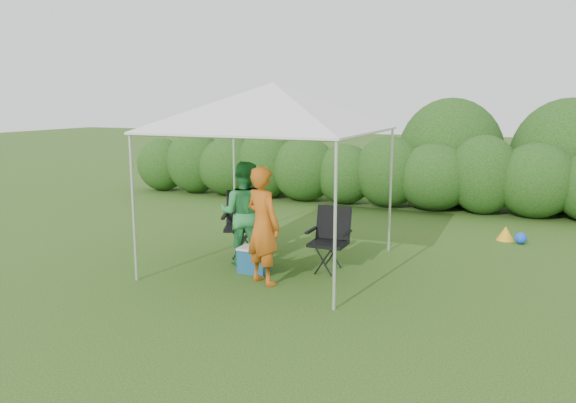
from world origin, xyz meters
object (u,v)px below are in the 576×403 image
at_px(canopy, 273,107).
at_px(chair_left, 243,219).
at_px(man, 263,226).
at_px(cooler, 254,260).
at_px(chair_right, 330,235).
at_px(woman, 244,213).

bearing_deg(canopy, chair_left, 152.25).
bearing_deg(chair_left, man, -74.57).
xyz_separation_m(canopy, cooler, (-0.10, -0.49, -2.27)).
relative_size(chair_right, woman, 0.59).
xyz_separation_m(man, woman, (-0.69, 0.76, -0.02)).
relative_size(woman, cooler, 3.54).
relative_size(man, cooler, 3.63).
relative_size(canopy, woman, 1.89).
bearing_deg(cooler, chair_left, 126.46).
xyz_separation_m(chair_right, chair_left, (-1.65, 0.30, 0.05)).
distance_m(chair_right, woman, 1.40).
relative_size(canopy, man, 1.85).
bearing_deg(man, woman, -22.79).
distance_m(chair_left, man, 1.65).
bearing_deg(cooler, woman, 135.32).
bearing_deg(woman, man, 119.76).
distance_m(chair_right, cooler, 1.22).
bearing_deg(woman, cooler, 122.45).
height_order(woman, cooler, woman).
xyz_separation_m(chair_right, man, (-0.66, -1.00, 0.29)).
bearing_deg(man, cooler, -25.22).
height_order(chair_left, man, man).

